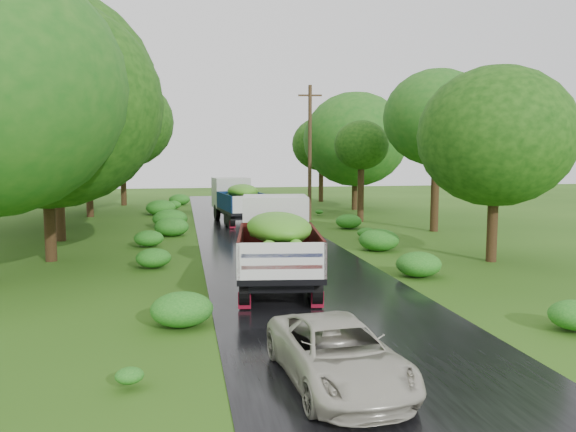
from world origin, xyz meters
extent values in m
plane|color=#24490F|center=(0.00, 0.00, 0.00)|extent=(120.00, 120.00, 0.00)
cube|color=black|center=(0.00, 5.00, 0.01)|extent=(6.50, 80.00, 0.02)
cube|color=#BFB78C|center=(0.00, -4.00, 0.02)|extent=(0.12, 1.60, 0.00)
cube|color=#BFB78C|center=(0.00, 0.00, 0.02)|extent=(0.12, 1.60, 0.00)
cube|color=#BFB78C|center=(0.00, 4.00, 0.02)|extent=(0.12, 1.60, 0.00)
cube|color=#BFB78C|center=(0.00, 8.00, 0.02)|extent=(0.12, 1.60, 0.00)
cube|color=#BFB78C|center=(0.00, 12.00, 0.02)|extent=(0.12, 1.60, 0.00)
cube|color=#BFB78C|center=(0.00, 16.00, 0.02)|extent=(0.12, 1.60, 0.00)
cube|color=#BFB78C|center=(0.00, 20.00, 0.02)|extent=(0.12, 1.60, 0.00)
cube|color=#BFB78C|center=(0.00, 24.00, 0.02)|extent=(0.12, 1.60, 0.00)
cube|color=#BFB78C|center=(0.00, 28.00, 0.02)|extent=(0.12, 1.60, 0.00)
cube|color=#BFB78C|center=(0.00, 32.00, 0.02)|extent=(0.12, 1.60, 0.00)
cube|color=#BFB78C|center=(0.00, 36.00, 0.02)|extent=(0.12, 1.60, 0.00)
cube|color=#BFB78C|center=(0.00, 40.00, 0.02)|extent=(0.12, 1.60, 0.00)
cube|color=black|center=(-0.98, 4.09, 0.68)|extent=(2.56, 6.08, 0.29)
cylinder|color=black|center=(-1.71, 6.35, 0.52)|extent=(0.43, 1.08, 1.05)
cylinder|color=black|center=(0.31, 6.08, 0.52)|extent=(0.43, 1.08, 1.05)
cylinder|color=black|center=(-2.16, 2.90, 0.52)|extent=(0.43, 1.08, 1.05)
cylinder|color=black|center=(-0.15, 2.63, 0.52)|extent=(0.43, 1.08, 1.05)
cylinder|color=black|center=(-2.30, 1.84, 0.52)|extent=(0.43, 1.08, 1.05)
cylinder|color=black|center=(-0.29, 1.57, 0.52)|extent=(0.43, 1.08, 1.05)
cube|color=maroon|center=(-2.35, 1.48, 0.29)|extent=(0.36, 0.09, 0.47)
cube|color=maroon|center=(-0.34, 1.22, 0.29)|extent=(0.36, 0.09, 0.47)
cube|color=silver|center=(-0.67, 6.42, 1.82)|extent=(2.55, 2.27, 1.99)
cube|color=black|center=(-1.12, 3.00, 0.91)|extent=(2.98, 4.78, 0.17)
cube|color=#46120C|center=(-2.28, 3.15, 1.49)|extent=(0.67, 4.47, 0.99)
cube|color=#46120C|center=(0.03, 2.85, 1.49)|extent=(0.67, 4.47, 0.99)
cube|color=#46120C|center=(-0.84, 5.19, 1.49)|extent=(2.40, 0.40, 0.99)
cube|color=silver|center=(-1.41, 0.81, 1.49)|extent=(2.40, 0.40, 0.99)
ellipsoid|color=#3F8718|center=(-1.12, 3.00, 2.12)|extent=(2.50, 4.01, 1.05)
cube|color=black|center=(-0.50, 21.45, 0.67)|extent=(2.48, 5.99, 0.29)
cylinder|color=black|center=(-1.76, 23.42, 0.52)|extent=(0.41, 1.06, 1.03)
cylinder|color=black|center=(0.23, 23.67, 0.52)|extent=(0.41, 1.06, 1.03)
cylinder|color=black|center=(-1.33, 20.01, 0.52)|extent=(0.41, 1.06, 1.03)
cylinder|color=black|center=(0.65, 20.26, 0.52)|extent=(0.41, 1.06, 1.03)
cylinder|color=black|center=(-1.20, 18.96, 0.52)|extent=(0.41, 1.06, 1.03)
cylinder|color=black|center=(0.78, 19.21, 0.52)|extent=(0.41, 1.06, 1.03)
cube|color=maroon|center=(-1.16, 18.62, 0.29)|extent=(0.35, 0.08, 0.46)
cube|color=maroon|center=(0.83, 18.86, 0.29)|extent=(0.35, 0.08, 0.46)
cube|color=silver|center=(-0.79, 23.75, 1.80)|extent=(2.50, 2.23, 1.96)
cube|color=black|center=(-0.37, 20.37, 0.90)|extent=(2.90, 4.70, 0.17)
cube|color=navy|center=(-1.50, 20.23, 1.47)|extent=(0.63, 4.41, 0.98)
cube|color=navy|center=(0.77, 20.51, 1.47)|extent=(0.63, 4.41, 0.98)
cube|color=navy|center=(-0.64, 22.53, 1.47)|extent=(2.36, 0.38, 0.98)
cube|color=silver|center=(-0.10, 18.21, 1.47)|extent=(2.36, 0.38, 0.98)
ellipsoid|color=#3F8718|center=(-0.37, 20.37, 2.09)|extent=(2.44, 3.94, 1.03)
imported|color=#BBB7A6|center=(-1.18, -3.83, 0.61)|extent=(2.23, 4.34, 1.17)
cylinder|color=#382616|center=(4.25, 22.24, 4.38)|extent=(0.27, 0.27, 8.76)
cube|color=#382616|center=(4.25, 22.24, 8.10)|extent=(1.53, 0.33, 0.11)
cylinder|color=black|center=(-9.26, 10.21, 3.58)|extent=(0.45, 0.45, 7.16)
ellipsoid|color=#113C0B|center=(-9.26, 10.21, 6.30)|extent=(4.30, 4.30, 3.87)
cylinder|color=black|center=(-10.00, 15.82, 3.80)|extent=(0.46, 0.46, 7.60)
ellipsoid|color=#113C0B|center=(-10.00, 15.82, 6.69)|extent=(4.17, 4.17, 3.75)
cylinder|color=black|center=(-11.61, 20.72, 4.58)|extent=(0.50, 0.50, 9.16)
ellipsoid|color=#113C0B|center=(-11.61, 20.72, 8.06)|extent=(5.04, 5.04, 4.54)
cylinder|color=black|center=(-10.29, 26.97, 3.91)|extent=(0.47, 0.47, 7.83)
ellipsoid|color=#113C0B|center=(-10.29, 26.97, 6.89)|extent=(4.09, 4.09, 3.68)
cylinder|color=black|center=(-10.84, 30.29, 3.74)|extent=(0.46, 0.46, 7.48)
ellipsoid|color=#113C0B|center=(-10.84, 30.29, 6.59)|extent=(4.60, 4.60, 4.14)
cylinder|color=black|center=(-8.88, 35.73, 4.00)|extent=(0.47, 0.47, 7.99)
ellipsoid|color=#113C0B|center=(-8.88, 35.73, 7.03)|extent=(4.16, 4.16, 3.74)
cylinder|color=black|center=(8.26, 6.84, 2.85)|extent=(0.42, 0.42, 5.71)
ellipsoid|color=#195715|center=(8.26, 6.84, 5.02)|extent=(3.51, 3.51, 3.16)
cylinder|color=black|center=(9.94, 15.66, 3.60)|extent=(0.45, 0.45, 7.20)
ellipsoid|color=#195715|center=(9.94, 15.66, 6.34)|extent=(3.44, 3.44, 3.10)
cylinder|color=black|center=(7.29, 20.83, 2.79)|extent=(0.41, 0.41, 5.58)
ellipsoid|color=#195715|center=(7.29, 20.83, 4.91)|extent=(2.64, 2.64, 2.38)
cylinder|color=black|center=(9.28, 28.45, 3.11)|extent=(0.43, 0.43, 6.23)
ellipsoid|color=#195715|center=(9.28, 28.45, 5.48)|extent=(4.02, 4.02, 3.62)
cylinder|color=black|center=(8.55, 36.37, 2.99)|extent=(0.42, 0.42, 5.97)
ellipsoid|color=#195715|center=(8.55, 36.37, 5.26)|extent=(3.28, 3.28, 2.95)
camera|label=1|loc=(-3.98, -13.63, 4.31)|focal=35.00mm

